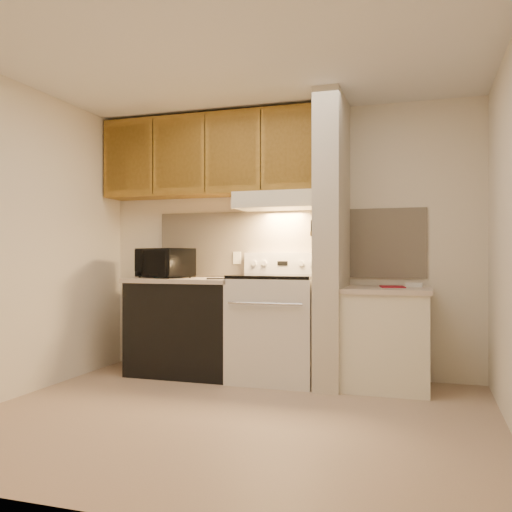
% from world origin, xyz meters
% --- Properties ---
extents(floor, '(3.60, 3.60, 0.00)m').
position_xyz_m(floor, '(0.00, 0.00, 0.00)').
color(floor, tan).
rests_on(floor, ground).
extents(ceiling, '(3.60, 3.60, 0.00)m').
position_xyz_m(ceiling, '(0.00, 0.00, 2.50)').
color(ceiling, white).
rests_on(ceiling, wall_back).
extents(wall_back, '(3.60, 2.50, 0.02)m').
position_xyz_m(wall_back, '(0.00, 1.50, 1.25)').
color(wall_back, white).
rests_on(wall_back, floor).
extents(wall_left, '(0.02, 3.00, 2.50)m').
position_xyz_m(wall_left, '(-1.80, 0.00, 1.25)').
color(wall_left, white).
rests_on(wall_left, floor).
extents(backsplash, '(2.60, 0.02, 0.63)m').
position_xyz_m(backsplash, '(0.00, 1.49, 1.24)').
color(backsplash, beige).
rests_on(backsplash, wall_back).
extents(range_body, '(0.76, 0.65, 0.92)m').
position_xyz_m(range_body, '(0.00, 1.16, 0.46)').
color(range_body, silver).
rests_on(range_body, floor).
extents(oven_window, '(0.50, 0.01, 0.30)m').
position_xyz_m(oven_window, '(0.00, 0.84, 0.50)').
color(oven_window, black).
rests_on(oven_window, range_body).
extents(oven_handle, '(0.65, 0.02, 0.02)m').
position_xyz_m(oven_handle, '(0.00, 0.80, 0.72)').
color(oven_handle, silver).
rests_on(oven_handle, range_body).
extents(cooktop, '(0.74, 0.64, 0.03)m').
position_xyz_m(cooktop, '(0.00, 1.16, 0.94)').
color(cooktop, black).
rests_on(cooktop, range_body).
extents(range_backguard, '(0.76, 0.08, 0.20)m').
position_xyz_m(range_backguard, '(0.00, 1.44, 1.05)').
color(range_backguard, silver).
rests_on(range_backguard, range_body).
extents(range_display, '(0.10, 0.01, 0.04)m').
position_xyz_m(range_display, '(0.00, 1.40, 1.05)').
color(range_display, black).
rests_on(range_display, range_backguard).
extents(range_knob_left_outer, '(0.05, 0.02, 0.05)m').
position_xyz_m(range_knob_left_outer, '(-0.28, 1.40, 1.05)').
color(range_knob_left_outer, silver).
rests_on(range_knob_left_outer, range_backguard).
extents(range_knob_left_inner, '(0.05, 0.02, 0.05)m').
position_xyz_m(range_knob_left_inner, '(-0.18, 1.40, 1.05)').
color(range_knob_left_inner, silver).
rests_on(range_knob_left_inner, range_backguard).
extents(range_knob_right_inner, '(0.05, 0.02, 0.05)m').
position_xyz_m(range_knob_right_inner, '(0.18, 1.40, 1.05)').
color(range_knob_right_inner, silver).
rests_on(range_knob_right_inner, range_backguard).
extents(range_knob_right_outer, '(0.05, 0.02, 0.05)m').
position_xyz_m(range_knob_right_outer, '(0.28, 1.40, 1.05)').
color(range_knob_right_outer, silver).
rests_on(range_knob_right_outer, range_backguard).
extents(dishwasher_front, '(1.00, 0.63, 0.87)m').
position_xyz_m(dishwasher_front, '(-0.88, 1.17, 0.43)').
color(dishwasher_front, black).
rests_on(dishwasher_front, floor).
extents(left_countertop, '(1.04, 0.67, 0.04)m').
position_xyz_m(left_countertop, '(-0.88, 1.17, 0.89)').
color(left_countertop, beige).
rests_on(left_countertop, dishwasher_front).
extents(spoon_rest, '(0.21, 0.11, 0.01)m').
position_xyz_m(spoon_rest, '(-0.48, 0.97, 0.92)').
color(spoon_rest, black).
rests_on(spoon_rest, left_countertop).
extents(teal_jar, '(0.10, 0.10, 0.09)m').
position_xyz_m(teal_jar, '(-1.13, 1.06, 0.96)').
color(teal_jar, '#2B6A6D').
rests_on(teal_jar, left_countertop).
extents(outlet, '(0.08, 0.01, 0.12)m').
position_xyz_m(outlet, '(-0.48, 1.48, 1.10)').
color(outlet, '#EEE8CD').
rests_on(outlet, backsplash).
extents(microwave, '(0.60, 0.51, 0.28)m').
position_xyz_m(microwave, '(-1.10, 1.15, 1.05)').
color(microwave, black).
rests_on(microwave, left_countertop).
extents(partition_pillar, '(0.22, 0.70, 2.50)m').
position_xyz_m(partition_pillar, '(0.51, 1.15, 1.25)').
color(partition_pillar, beige).
rests_on(partition_pillar, floor).
extents(pillar_trim, '(0.01, 0.70, 0.04)m').
position_xyz_m(pillar_trim, '(0.39, 1.15, 1.30)').
color(pillar_trim, olive).
rests_on(pillar_trim, partition_pillar).
extents(knife_strip, '(0.02, 0.42, 0.04)m').
position_xyz_m(knife_strip, '(0.39, 1.10, 1.32)').
color(knife_strip, black).
rests_on(knife_strip, partition_pillar).
extents(knife_blade_a, '(0.01, 0.03, 0.16)m').
position_xyz_m(knife_blade_a, '(0.38, 0.95, 1.22)').
color(knife_blade_a, silver).
rests_on(knife_blade_a, knife_strip).
extents(knife_handle_a, '(0.02, 0.02, 0.10)m').
position_xyz_m(knife_handle_a, '(0.38, 0.93, 1.37)').
color(knife_handle_a, black).
rests_on(knife_handle_a, knife_strip).
extents(knife_blade_b, '(0.01, 0.04, 0.18)m').
position_xyz_m(knife_blade_b, '(0.38, 1.02, 1.21)').
color(knife_blade_b, silver).
rests_on(knife_blade_b, knife_strip).
extents(knife_handle_b, '(0.02, 0.02, 0.10)m').
position_xyz_m(knife_handle_b, '(0.38, 1.01, 1.37)').
color(knife_handle_b, black).
rests_on(knife_handle_b, knife_strip).
extents(knife_blade_c, '(0.01, 0.04, 0.20)m').
position_xyz_m(knife_blade_c, '(0.38, 1.09, 1.20)').
color(knife_blade_c, silver).
rests_on(knife_blade_c, knife_strip).
extents(knife_handle_c, '(0.02, 0.02, 0.10)m').
position_xyz_m(knife_handle_c, '(0.38, 1.11, 1.37)').
color(knife_handle_c, black).
rests_on(knife_handle_c, knife_strip).
extents(knife_blade_d, '(0.01, 0.04, 0.16)m').
position_xyz_m(knife_blade_d, '(0.38, 1.19, 1.22)').
color(knife_blade_d, silver).
rests_on(knife_blade_d, knife_strip).
extents(knife_handle_d, '(0.02, 0.02, 0.10)m').
position_xyz_m(knife_handle_d, '(0.38, 1.19, 1.37)').
color(knife_handle_d, black).
rests_on(knife_handle_d, knife_strip).
extents(knife_blade_e, '(0.01, 0.04, 0.18)m').
position_xyz_m(knife_blade_e, '(0.38, 1.25, 1.21)').
color(knife_blade_e, silver).
rests_on(knife_blade_e, knife_strip).
extents(knife_handle_e, '(0.02, 0.02, 0.10)m').
position_xyz_m(knife_handle_e, '(0.38, 1.25, 1.37)').
color(knife_handle_e, black).
rests_on(knife_handle_e, knife_strip).
extents(oven_mitt, '(0.03, 0.09, 0.21)m').
position_xyz_m(oven_mitt, '(0.38, 1.32, 1.20)').
color(oven_mitt, gray).
rests_on(oven_mitt, partition_pillar).
extents(right_cab_base, '(0.70, 0.60, 0.81)m').
position_xyz_m(right_cab_base, '(0.97, 1.15, 0.40)').
color(right_cab_base, '#EEE8CD').
rests_on(right_cab_base, floor).
extents(right_countertop, '(0.74, 0.64, 0.04)m').
position_xyz_m(right_countertop, '(0.97, 1.15, 0.83)').
color(right_countertop, beige).
rests_on(right_countertop, right_cab_base).
extents(red_folder, '(0.24, 0.30, 0.01)m').
position_xyz_m(red_folder, '(1.01, 1.25, 0.85)').
color(red_folder, maroon).
rests_on(red_folder, right_countertop).
extents(white_box, '(0.14, 0.10, 0.04)m').
position_xyz_m(white_box, '(1.19, 1.33, 0.87)').
color(white_box, white).
rests_on(white_box, right_countertop).
extents(range_hood, '(0.78, 0.44, 0.15)m').
position_xyz_m(range_hood, '(0.00, 1.28, 1.62)').
color(range_hood, '#EEE8CD').
rests_on(range_hood, upper_cabinets).
extents(hood_lip, '(0.78, 0.04, 0.06)m').
position_xyz_m(hood_lip, '(0.00, 1.07, 1.58)').
color(hood_lip, '#EEE8CD').
rests_on(hood_lip, range_hood).
extents(upper_cabinets, '(2.18, 0.33, 0.77)m').
position_xyz_m(upper_cabinets, '(-0.69, 1.32, 2.08)').
color(upper_cabinets, olive).
rests_on(upper_cabinets, wall_back).
extents(cab_door_a, '(0.46, 0.01, 0.63)m').
position_xyz_m(cab_door_a, '(-1.51, 1.17, 2.08)').
color(cab_door_a, olive).
rests_on(cab_door_a, upper_cabinets).
extents(cab_gap_a, '(0.01, 0.01, 0.73)m').
position_xyz_m(cab_gap_a, '(-1.23, 1.16, 2.08)').
color(cab_gap_a, black).
rests_on(cab_gap_a, upper_cabinets).
extents(cab_door_b, '(0.46, 0.01, 0.63)m').
position_xyz_m(cab_door_b, '(-0.96, 1.17, 2.08)').
color(cab_door_b, olive).
rests_on(cab_door_b, upper_cabinets).
extents(cab_gap_b, '(0.01, 0.01, 0.73)m').
position_xyz_m(cab_gap_b, '(-0.69, 1.16, 2.08)').
color(cab_gap_b, black).
rests_on(cab_gap_b, upper_cabinets).
extents(cab_door_c, '(0.46, 0.01, 0.63)m').
position_xyz_m(cab_door_c, '(-0.42, 1.17, 2.08)').
color(cab_door_c, olive).
rests_on(cab_door_c, upper_cabinets).
extents(cab_gap_c, '(0.01, 0.01, 0.73)m').
position_xyz_m(cab_gap_c, '(-0.14, 1.16, 2.08)').
color(cab_gap_c, black).
rests_on(cab_gap_c, upper_cabinets).
extents(cab_door_d, '(0.46, 0.01, 0.63)m').
position_xyz_m(cab_door_d, '(0.13, 1.17, 2.08)').
color(cab_door_d, olive).
rests_on(cab_door_d, upper_cabinets).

